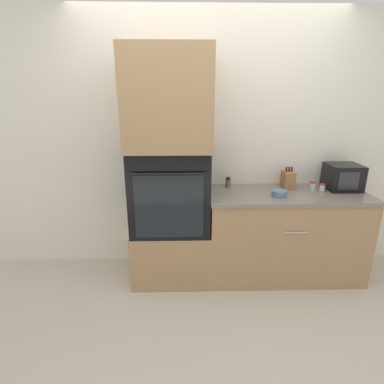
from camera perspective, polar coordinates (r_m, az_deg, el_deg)
The scene contains 12 objects.
ground_plane at distance 2.93m, azimuth 3.54°, elevation -18.37°, with size 12.00×12.00×0.00m, color beige.
wall_back at distance 3.03m, azimuth 3.00°, elevation 8.74°, with size 8.00×0.05×2.50m.
oven_cabinet_base at distance 3.03m, azimuth -3.87°, elevation -11.12°, with size 0.73×0.60×0.52m.
wall_oven at distance 2.78m, azimuth -4.14°, elevation 0.43°, with size 0.71×0.64×0.75m.
oven_cabinet_upper at distance 2.66m, azimuth -4.53°, elevation 17.02°, with size 0.73×0.60×0.84m.
counter_unit at distance 3.10m, azimuth 17.02°, elevation -7.67°, with size 1.49×0.63×0.86m.
microwave at distance 3.23m, azimuth 26.79°, elevation 2.58°, with size 0.30×0.29×0.25m.
knife_block at distance 3.08m, azimuth 17.82°, elevation 2.26°, with size 0.10×0.16×0.21m.
bowl at distance 2.82m, azimuth 16.30°, elevation -0.24°, with size 0.14×0.14×0.05m.
condiment_jar_near at distance 3.13m, azimuth 23.61°, elevation 0.84°, with size 0.05×0.05×0.07m.
condiment_jar_mid at distance 2.99m, azimuth 6.88°, elevation 1.82°, with size 0.05×0.05×0.10m.
condiment_jar_far at distance 3.09m, azimuth 21.99°, elevation 1.09°, with size 0.05×0.05×0.09m.
Camera 1 is at (-0.23, -2.35, 1.72)m, focal length 28.00 mm.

